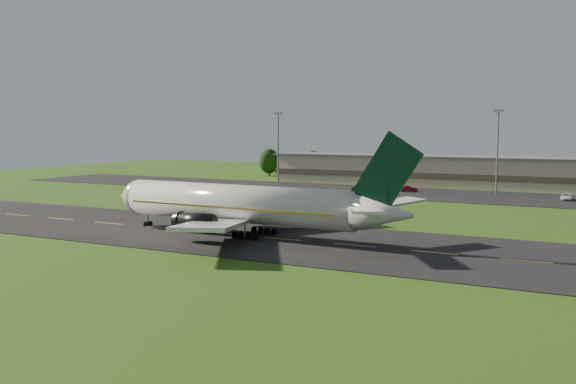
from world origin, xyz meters
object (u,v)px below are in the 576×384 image
at_px(service_vehicle_a, 373,190).
at_px(service_vehicle_c, 567,197).
at_px(terminal, 513,174).
at_px(light_mast_centre, 498,141).
at_px(airliner, 242,205).
at_px(service_vehicle_b, 408,189).
at_px(light_mast_west, 278,139).

height_order(service_vehicle_a, service_vehicle_c, service_vehicle_c).
distance_m(terminal, light_mast_centre, 18.45).
bearing_deg(service_vehicle_a, terminal, 10.64).
height_order(airliner, service_vehicle_c, airliner).
height_order(light_mast_centre, service_vehicle_c, light_mast_centre).
height_order(airliner, service_vehicle_b, airliner).
height_order(airliner, service_vehicle_a, airliner).
relative_size(airliner, service_vehicle_b, 11.16).
distance_m(service_vehicle_b, service_vehicle_c, 36.81).
bearing_deg(terminal, light_mast_centre, -94.95).
xyz_separation_m(airliner, service_vehicle_b, (2.28, 75.23, -3.80)).
height_order(terminal, service_vehicle_c, terminal).
bearing_deg(light_mast_centre, terminal, 85.05).
bearing_deg(light_mast_west, light_mast_centre, 0.00).
relative_size(light_mast_centre, service_vehicle_a, 5.20).
xyz_separation_m(terminal, service_vehicle_b, (-21.87, -20.98, -3.13)).
distance_m(light_mast_centre, service_vehicle_a, 31.94).
distance_m(service_vehicle_a, service_vehicle_c, 43.59).
xyz_separation_m(light_mast_west, service_vehicle_a, (33.01, -12.18, -11.97)).
relative_size(light_mast_west, service_vehicle_b, 4.43).
distance_m(light_mast_centre, service_vehicle_c, 21.33).
bearing_deg(airliner, terminal, 77.92).
height_order(terminal, service_vehicle_b, terminal).
bearing_deg(service_vehicle_a, airliner, -120.77).
bearing_deg(service_vehicle_c, service_vehicle_a, -172.38).
bearing_deg(airliner, light_mast_centre, 76.14).
height_order(airliner, terminal, airliner).
xyz_separation_m(terminal, light_mast_west, (-61.40, -16.18, 8.75)).
height_order(terminal, light_mast_centre, light_mast_centre).
height_order(light_mast_west, service_vehicle_c, light_mast_west).
distance_m(service_vehicle_a, service_vehicle_b, 9.85).
distance_m(airliner, service_vehicle_a, 68.09).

